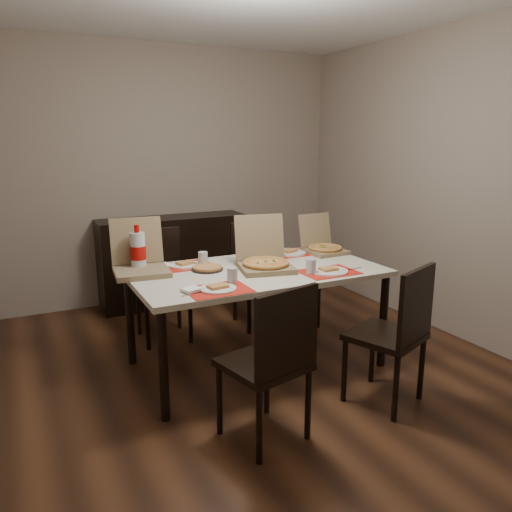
{
  "coord_description": "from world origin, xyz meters",
  "views": [
    {
      "loc": [
        -1.48,
        -3.09,
        1.69
      ],
      "look_at": [
        0.09,
        0.06,
        0.85
      ],
      "focal_mm": 35.0,
      "sensor_mm": 36.0,
      "label": 1
    }
  ],
  "objects_px": {
    "chair_far_left": "(160,279)",
    "soda_bottle": "(138,252)",
    "chair_far_right": "(257,269)",
    "dip_bowl": "(255,261)",
    "chair_near_left": "(272,358)",
    "dining_table": "(256,278)",
    "pizza_box_center": "(265,261)",
    "sideboard": "(174,260)",
    "chair_near_right": "(396,330)"
  },
  "relations": [
    {
      "from": "chair_far_left",
      "to": "soda_bottle",
      "type": "relative_size",
      "value": 2.77
    },
    {
      "from": "chair_far_right",
      "to": "dip_bowl",
      "type": "bearing_deg",
      "value": -117.64
    },
    {
      "from": "chair_near_left",
      "to": "chair_far_right",
      "type": "height_order",
      "value": "same"
    },
    {
      "from": "chair_far_left",
      "to": "dining_table",
      "type": "bearing_deg",
      "value": -61.59
    },
    {
      "from": "pizza_box_center",
      "to": "dip_bowl",
      "type": "distance_m",
      "value": 0.19
    },
    {
      "from": "sideboard",
      "to": "dip_bowl",
      "type": "relative_size",
      "value": 13.17
    },
    {
      "from": "chair_far_right",
      "to": "sideboard",
      "type": "bearing_deg",
      "value": 119.67
    },
    {
      "from": "dining_table",
      "to": "dip_bowl",
      "type": "height_order",
      "value": "dip_bowl"
    },
    {
      "from": "chair_far_right",
      "to": "soda_bottle",
      "type": "distance_m",
      "value": 1.34
    },
    {
      "from": "chair_near_right",
      "to": "chair_far_right",
      "type": "height_order",
      "value": "same"
    },
    {
      "from": "dining_table",
      "to": "chair_far_right",
      "type": "xyz_separation_m",
      "value": [
        0.42,
        0.82,
        -0.17
      ]
    },
    {
      "from": "dining_table",
      "to": "chair_near_left",
      "type": "height_order",
      "value": "chair_near_left"
    },
    {
      "from": "soda_bottle",
      "to": "chair_near_right",
      "type": "bearing_deg",
      "value": -43.89
    },
    {
      "from": "chair_far_right",
      "to": "dip_bowl",
      "type": "xyz_separation_m",
      "value": [
        -0.34,
        -0.65,
        0.25
      ]
    },
    {
      "from": "sideboard",
      "to": "chair_near_right",
      "type": "bearing_deg",
      "value": -76.67
    },
    {
      "from": "dip_bowl",
      "to": "soda_bottle",
      "type": "relative_size",
      "value": 0.34
    },
    {
      "from": "chair_far_left",
      "to": "chair_far_right",
      "type": "distance_m",
      "value": 0.89
    },
    {
      "from": "chair_near_left",
      "to": "dip_bowl",
      "type": "distance_m",
      "value": 1.21
    },
    {
      "from": "chair_far_left",
      "to": "sideboard",
      "type": "bearing_deg",
      "value": 65.64
    },
    {
      "from": "sideboard",
      "to": "dip_bowl",
      "type": "bearing_deg",
      "value": -83.78
    },
    {
      "from": "pizza_box_center",
      "to": "dip_bowl",
      "type": "relative_size",
      "value": 4.27
    },
    {
      "from": "sideboard",
      "to": "chair_far_left",
      "type": "bearing_deg",
      "value": -114.36
    },
    {
      "from": "sideboard",
      "to": "chair_far_left",
      "type": "xyz_separation_m",
      "value": [
        -0.38,
        -0.84,
        0.06
      ]
    },
    {
      "from": "chair_far_left",
      "to": "dip_bowl",
      "type": "xyz_separation_m",
      "value": [
        0.55,
        -0.71,
        0.25
      ]
    },
    {
      "from": "dining_table",
      "to": "chair_near_left",
      "type": "distance_m",
      "value": 1.01
    },
    {
      "from": "chair_near_left",
      "to": "chair_near_right",
      "type": "xyz_separation_m",
      "value": [
        0.9,
        0.02,
        0.0
      ]
    },
    {
      "from": "dining_table",
      "to": "chair_near_right",
      "type": "xyz_separation_m",
      "value": [
        0.53,
        -0.91,
        -0.17
      ]
    },
    {
      "from": "chair_far_right",
      "to": "pizza_box_center",
      "type": "xyz_separation_m",
      "value": [
        -0.36,
        -0.84,
        0.3
      ]
    },
    {
      "from": "chair_near_right",
      "to": "soda_bottle",
      "type": "relative_size",
      "value": 2.77
    },
    {
      "from": "sideboard",
      "to": "soda_bottle",
      "type": "bearing_deg",
      "value": -116.32
    },
    {
      "from": "dining_table",
      "to": "chair_far_right",
      "type": "relative_size",
      "value": 1.94
    },
    {
      "from": "chair_far_right",
      "to": "soda_bottle",
      "type": "xyz_separation_m",
      "value": [
        -1.19,
        -0.48,
        0.38
      ]
    },
    {
      "from": "dip_bowl",
      "to": "sideboard",
      "type": "bearing_deg",
      "value": 96.22
    },
    {
      "from": "sideboard",
      "to": "chair_near_right",
      "type": "distance_m",
      "value": 2.71
    },
    {
      "from": "chair_far_left",
      "to": "pizza_box_center",
      "type": "height_order",
      "value": "pizza_box_center"
    },
    {
      "from": "dining_table",
      "to": "dip_bowl",
      "type": "bearing_deg",
      "value": 65.68
    },
    {
      "from": "dip_bowl",
      "to": "pizza_box_center",
      "type": "bearing_deg",
      "value": -94.24
    },
    {
      "from": "dining_table",
      "to": "dip_bowl",
      "type": "relative_size",
      "value": 15.8
    },
    {
      "from": "dining_table",
      "to": "chair_far_right",
      "type": "height_order",
      "value": "chair_far_right"
    },
    {
      "from": "sideboard",
      "to": "dining_table",
      "type": "bearing_deg",
      "value": -86.91
    },
    {
      "from": "chair_far_right",
      "to": "soda_bottle",
      "type": "height_order",
      "value": "soda_bottle"
    },
    {
      "from": "sideboard",
      "to": "chair_far_right",
      "type": "bearing_deg",
      "value": -60.33
    },
    {
      "from": "chair_near_right",
      "to": "chair_far_left",
      "type": "relative_size",
      "value": 1.0
    },
    {
      "from": "dip_bowl",
      "to": "soda_bottle",
      "type": "height_order",
      "value": "soda_bottle"
    },
    {
      "from": "chair_near_right",
      "to": "pizza_box_center",
      "type": "xyz_separation_m",
      "value": [
        -0.47,
        0.9,
        0.3
      ]
    },
    {
      "from": "sideboard",
      "to": "chair_far_left",
      "type": "height_order",
      "value": "chair_far_left"
    },
    {
      "from": "chair_near_right",
      "to": "soda_bottle",
      "type": "bearing_deg",
      "value": 136.11
    },
    {
      "from": "sideboard",
      "to": "chair_near_right",
      "type": "xyz_separation_m",
      "value": [
        0.62,
        -2.63,
        0.06
      ]
    },
    {
      "from": "chair_near_right",
      "to": "soda_bottle",
      "type": "height_order",
      "value": "soda_bottle"
    },
    {
      "from": "chair_far_left",
      "to": "chair_far_right",
      "type": "height_order",
      "value": "same"
    }
  ]
}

